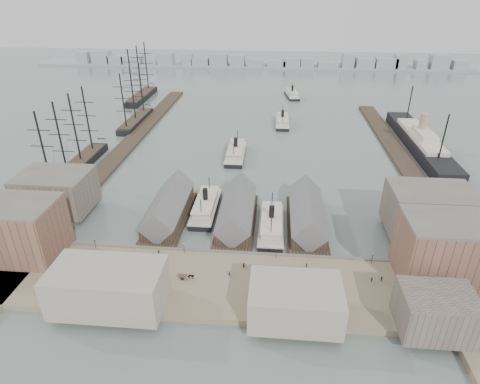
# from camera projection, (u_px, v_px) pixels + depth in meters

# --- Properties ---
(ground) EXTENTS (900.00, 900.00, 0.00)m
(ground) POSITION_uv_depth(u_px,v_px,m) (232.00, 248.00, 137.22)
(ground) COLOR #54615E
(ground) RESTS_ON ground
(quay) EXTENTS (180.00, 30.00, 2.00)m
(quay) POSITION_uv_depth(u_px,v_px,m) (225.00, 284.00, 119.11)
(quay) COLOR #7A6C52
(quay) RESTS_ON ground
(seawall) EXTENTS (180.00, 1.20, 2.30)m
(seawall) POSITION_uv_depth(u_px,v_px,m) (230.00, 254.00, 132.10)
(seawall) COLOR #59544C
(seawall) RESTS_ON ground
(west_wharf) EXTENTS (10.00, 220.00, 1.60)m
(west_wharf) POSITION_uv_depth(u_px,v_px,m) (133.00, 139.00, 230.49)
(west_wharf) COLOR #2D231C
(west_wharf) RESTS_ON ground
(east_wharf) EXTENTS (10.00, 180.00, 1.60)m
(east_wharf) POSITION_uv_depth(u_px,v_px,m) (398.00, 154.00, 210.06)
(east_wharf) COLOR #2D231C
(east_wharf) RESTS_ON ground
(ferry_shed_west) EXTENTS (14.00, 42.00, 12.60)m
(ferry_shed_west) POSITION_uv_depth(u_px,v_px,m) (169.00, 208.00, 152.03)
(ferry_shed_west) COLOR #2D231C
(ferry_shed_west) RESTS_ON ground
(ferry_shed_center) EXTENTS (14.00, 42.00, 12.60)m
(ferry_shed_center) POSITION_uv_depth(u_px,v_px,m) (237.00, 211.00, 149.96)
(ferry_shed_center) COLOR #2D231C
(ferry_shed_center) RESTS_ON ground
(ferry_shed_east) EXTENTS (14.00, 42.00, 12.60)m
(ferry_shed_east) POSITION_uv_depth(u_px,v_px,m) (307.00, 215.00, 147.89)
(ferry_shed_east) COLOR #2D231C
(ferry_shed_east) RESTS_ON ground
(warehouse_west_front) EXTENTS (32.00, 18.00, 18.00)m
(warehouse_west_front) POSITION_uv_depth(u_px,v_px,m) (9.00, 230.00, 127.09)
(warehouse_west_front) COLOR brown
(warehouse_west_front) RESTS_ON west_land
(warehouse_west_back) EXTENTS (26.00, 20.00, 14.00)m
(warehouse_west_back) POSITION_uv_depth(u_px,v_px,m) (57.00, 192.00, 154.49)
(warehouse_west_back) COLOR #60564C
(warehouse_west_back) RESTS_ON west_land
(warehouse_east_front) EXTENTS (30.00, 18.00, 19.00)m
(warehouse_east_front) POSITION_uv_depth(u_px,v_px,m) (454.00, 252.00, 116.05)
(warehouse_east_front) COLOR brown
(warehouse_east_front) RESTS_ON east_land
(warehouse_east_back) EXTENTS (28.00, 20.00, 15.00)m
(warehouse_east_back) POSITION_uv_depth(u_px,v_px,m) (429.00, 211.00, 140.64)
(warehouse_east_back) COLOR #60564C
(warehouse_east_back) RESTS_ON east_land
(street_bldg_center) EXTENTS (24.00, 16.00, 10.00)m
(street_bldg_center) POSITION_uv_depth(u_px,v_px,m) (295.00, 302.00, 104.15)
(street_bldg_center) COLOR gray
(street_bldg_center) RESTS_ON quay
(street_bldg_west) EXTENTS (30.00, 16.00, 12.00)m
(street_bldg_west) POSITION_uv_depth(u_px,v_px,m) (108.00, 287.00, 107.66)
(street_bldg_west) COLOR gray
(street_bldg_west) RESTS_ON quay
(street_bldg_east) EXTENTS (18.00, 14.00, 11.00)m
(street_bldg_east) POSITION_uv_depth(u_px,v_px,m) (436.00, 312.00, 100.25)
(street_bldg_east) COLOR #60564C
(street_bldg_east) RESTS_ON quay
(lamp_post_far_w) EXTENTS (0.44, 0.44, 3.92)m
(lamp_post_far_w) POSITION_uv_depth(u_px,v_px,m) (95.00, 241.00, 132.43)
(lamp_post_far_w) COLOR black
(lamp_post_far_w) RESTS_ON quay
(lamp_post_near_w) EXTENTS (0.44, 0.44, 3.92)m
(lamp_post_near_w) POSITION_uv_depth(u_px,v_px,m) (184.00, 246.00, 130.05)
(lamp_post_near_w) COLOR black
(lamp_post_near_w) RESTS_ON quay
(lamp_post_near_e) EXTENTS (0.44, 0.44, 3.92)m
(lamp_post_near_e) POSITION_uv_depth(u_px,v_px,m) (276.00, 251.00, 127.66)
(lamp_post_near_e) COLOR black
(lamp_post_near_e) RESTS_ON quay
(lamp_post_far_e) EXTENTS (0.44, 0.44, 3.92)m
(lamp_post_far_e) POSITION_uv_depth(u_px,v_px,m) (372.00, 256.00, 125.28)
(lamp_post_far_e) COLOR black
(lamp_post_far_e) RESTS_ON quay
(far_shore) EXTENTS (500.00, 40.00, 15.72)m
(far_shore) POSITION_uv_depth(u_px,v_px,m) (263.00, 63.00, 430.40)
(far_shore) COLOR gray
(far_shore) RESTS_ON ground
(ferry_docked_west) EXTENTS (8.93, 29.78, 10.64)m
(ferry_docked_west) POSITION_uv_depth(u_px,v_px,m) (206.00, 206.00, 158.00)
(ferry_docked_west) COLOR black
(ferry_docked_west) RESTS_ON ground
(ferry_docked_east) EXTENTS (8.88, 29.60, 10.57)m
(ferry_docked_east) POSITION_uv_depth(u_px,v_px,m) (271.00, 224.00, 146.15)
(ferry_docked_east) COLOR black
(ferry_docked_east) RESTS_ON ground
(ferry_open_near) EXTENTS (9.47, 30.90, 11.01)m
(ferry_open_near) POSITION_uv_depth(u_px,v_px,m) (236.00, 152.00, 207.78)
(ferry_open_near) COLOR black
(ferry_open_near) RESTS_ON ground
(ferry_open_mid) EXTENTS (8.79, 28.07, 9.98)m
(ferry_open_mid) POSITION_uv_depth(u_px,v_px,m) (282.00, 121.00, 255.13)
(ferry_open_mid) COLOR black
(ferry_open_mid) RESTS_ON ground
(ferry_open_far) EXTENTS (12.17, 28.04, 9.69)m
(ferry_open_far) POSITION_uv_depth(u_px,v_px,m) (292.00, 94.00, 317.04)
(ferry_open_far) COLOR black
(ferry_open_far) RESTS_ON ground
(sailing_ship_near) EXTENTS (8.77, 60.45, 36.07)m
(sailing_ship_near) POSITION_uv_depth(u_px,v_px,m) (75.00, 167.00, 190.71)
(sailing_ship_near) COLOR black
(sailing_ship_near) RESTS_ON ground
(sailing_ship_mid) EXTENTS (8.50, 49.11, 34.94)m
(sailing_ship_mid) POSITION_uv_depth(u_px,v_px,m) (136.00, 120.00, 256.84)
(sailing_ship_mid) COLOR black
(sailing_ship_mid) RESTS_ON ground
(sailing_ship_far) EXTENTS (9.68, 53.78, 39.80)m
(sailing_ship_far) POSITION_uv_depth(u_px,v_px,m) (142.00, 96.00, 310.69)
(sailing_ship_far) COLOR black
(sailing_ship_far) RESTS_ON ground
(ocean_steamer) EXTENTS (13.18, 96.35, 19.27)m
(ocean_steamer) POSITION_uv_depth(u_px,v_px,m) (420.00, 141.00, 218.16)
(ocean_steamer) COLOR black
(ocean_steamer) RESTS_ON ground
(tram) EXTENTS (2.83, 10.75, 3.82)m
(tram) POSITION_uv_depth(u_px,v_px,m) (415.00, 273.00, 119.35)
(tram) COLOR black
(tram) RESTS_ON quay
(horse_cart_left) EXTENTS (4.75, 2.93, 1.49)m
(horse_cart_left) POSITION_uv_depth(u_px,v_px,m) (76.00, 266.00, 124.20)
(horse_cart_left) COLOR black
(horse_cart_left) RESTS_ON quay
(horse_cart_center) EXTENTS (4.96, 1.62, 1.70)m
(horse_cart_center) POSITION_uv_depth(u_px,v_px,m) (189.00, 277.00, 119.48)
(horse_cart_center) COLOR black
(horse_cart_center) RESTS_ON quay
(horse_cart_right) EXTENTS (4.82, 2.72, 1.58)m
(horse_cart_right) POSITION_uv_depth(u_px,v_px,m) (306.00, 283.00, 117.00)
(horse_cart_right) COLOR black
(horse_cart_right) RESTS_ON quay
(pedestrian_0) EXTENTS (0.70, 0.71, 1.59)m
(pedestrian_0) POSITION_uv_depth(u_px,v_px,m) (95.00, 260.00, 126.55)
(pedestrian_0) COLOR black
(pedestrian_0) RESTS_ON quay
(pedestrian_1) EXTENTS (0.87, 0.96, 1.61)m
(pedestrian_1) POSITION_uv_depth(u_px,v_px,m) (81.00, 265.00, 124.58)
(pedestrian_1) COLOR black
(pedestrian_1) RESTS_ON quay
(pedestrian_2) EXTENTS (1.24, 0.97, 1.68)m
(pedestrian_2) POSITION_uv_depth(u_px,v_px,m) (159.00, 252.00, 130.16)
(pedestrian_2) COLOR black
(pedestrian_2) RESTS_ON quay
(pedestrian_3) EXTENTS (0.60, 1.06, 1.71)m
(pedestrian_3) POSITION_uv_depth(u_px,v_px,m) (162.00, 290.00, 114.39)
(pedestrian_3) COLOR black
(pedestrian_3) RESTS_ON quay
(pedestrian_4) EXTENTS (1.00, 0.88, 1.72)m
(pedestrian_4) POSITION_uv_depth(u_px,v_px,m) (244.00, 265.00, 124.34)
(pedestrian_4) COLOR black
(pedestrian_4) RESTS_ON quay
(pedestrian_5) EXTENTS (0.81, 0.77, 1.80)m
(pedestrian_5) POSITION_uv_depth(u_px,v_px,m) (229.00, 274.00, 120.59)
(pedestrian_5) COLOR black
(pedestrian_5) RESTS_ON quay
(pedestrian_6) EXTENTS (0.94, 1.00, 1.64)m
(pedestrian_6) POSITION_uv_depth(u_px,v_px,m) (306.00, 266.00, 124.14)
(pedestrian_6) COLOR black
(pedestrian_6) RESTS_ON quay
(pedestrian_7) EXTENTS (0.70, 1.11, 1.64)m
(pedestrian_7) POSITION_uv_depth(u_px,v_px,m) (320.00, 304.00, 109.42)
(pedestrian_7) COLOR black
(pedestrian_7) RESTS_ON quay
(pedestrian_8) EXTENTS (0.69, 1.06, 1.68)m
(pedestrian_8) POSITION_uv_depth(u_px,v_px,m) (372.00, 279.00, 118.30)
(pedestrian_8) COLOR black
(pedestrian_8) RESTS_ON quay
(pedestrian_9) EXTENTS (0.93, 0.94, 1.64)m
(pedestrian_9) POSITION_uv_depth(u_px,v_px,m) (438.00, 299.00, 110.87)
(pedestrian_9) COLOR black
(pedestrian_9) RESTS_ON quay
(pedestrian_10) EXTENTS (0.92, 0.74, 1.79)m
(pedestrian_10) POSITION_uv_depth(u_px,v_px,m) (333.00, 292.00, 113.47)
(pedestrian_10) COLOR black
(pedestrian_10) RESTS_ON quay
(pedestrian_11) EXTENTS (1.18, 1.24, 1.69)m
(pedestrian_11) POSITION_uv_depth(u_px,v_px,m) (381.00, 279.00, 118.40)
(pedestrian_11) COLOR black
(pedestrian_11) RESTS_ON quay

